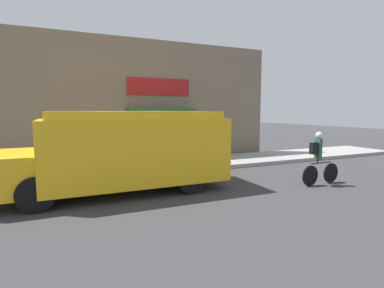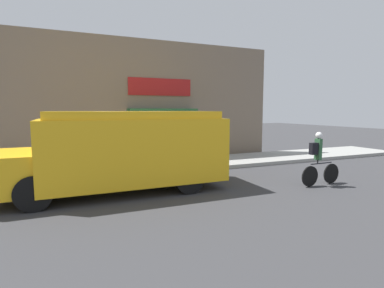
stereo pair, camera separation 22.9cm
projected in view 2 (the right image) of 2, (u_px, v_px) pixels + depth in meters
name	position (u px, v px, depth m)	size (l,w,h in m)	color
ground_plane	(131.00, 178.00, 10.33)	(70.00, 70.00, 0.00)	#38383A
sidewalk	(124.00, 169.00, 11.53)	(28.00, 2.66, 0.16)	#999993
storefront	(116.00, 101.00, 12.84)	(15.29, 0.95, 5.43)	#756656
school_bus	(122.00, 150.00, 8.52)	(6.27, 2.77, 2.29)	yellow
cyclist	(319.00, 160.00, 9.21)	(1.56, 0.20, 1.66)	black
trash_bin	(139.00, 154.00, 11.79)	(0.63, 0.63, 0.88)	#2D5138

